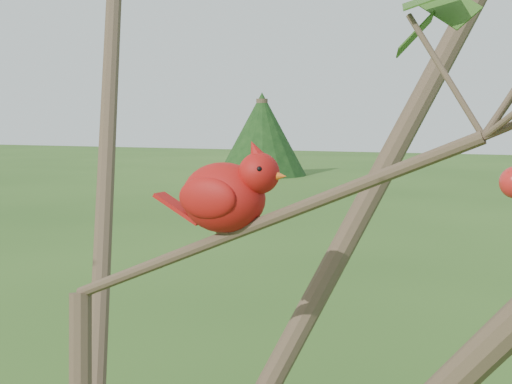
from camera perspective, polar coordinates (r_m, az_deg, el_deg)
crabapple_tree at (r=1.08m, az=-13.31°, el=-0.04°), size 2.35×2.05×2.95m
cardinal at (r=1.08m, az=-2.07°, el=-0.15°), size 0.20×0.11×0.14m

